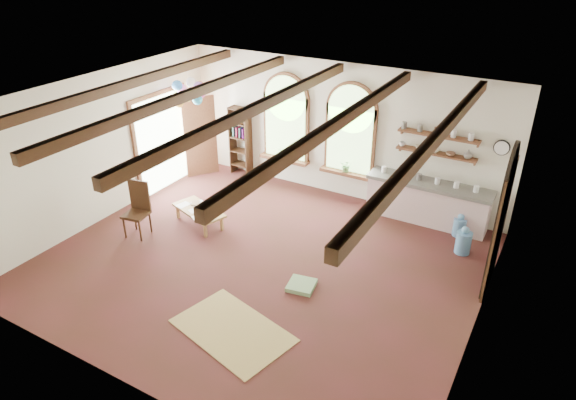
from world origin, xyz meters
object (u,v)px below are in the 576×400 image
Objects in this scene: kitchen_counter at (427,202)px; balloon_cluster at (189,92)px; coffee_table at (199,211)px; side_chair at (138,220)px.

kitchen_counter is 2.32× the size of balloon_cluster.
coffee_table is at bearing -49.88° from balloon_cluster.
coffee_table is at bearing 49.59° from side_chair.
side_chair is (-0.84, -0.98, 0.02)m from coffee_table.
side_chair is at bearing -144.93° from kitchen_counter.
coffee_table is 1.29m from side_chair.
kitchen_counter is at bearing 8.97° from balloon_cluster.
side_chair reaches higher than coffee_table.
coffee_table is 1.21× the size of balloon_cluster.
side_chair reaches higher than kitchen_counter.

